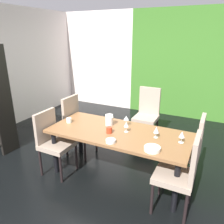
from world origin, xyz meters
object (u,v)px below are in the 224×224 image
chair_head_far (147,112)px  chair_right_far (190,147)px  chair_right_near (182,171)px  serving_bowl_near_window (152,149)px  dining_table (118,137)px  wine_glass_right (156,130)px  wine_glass_left (182,135)px  serving_bowl_near_shelf (111,141)px  cup_front (109,130)px  wine_glass_west (126,125)px  pitcher_rear (109,120)px  wine_glass_east (126,118)px  chair_left_far (77,123)px  chair_left_near (53,139)px  cup_corner (69,120)px

chair_head_far → chair_right_far: chair_head_far is taller
chair_right_near → chair_head_far: bearing=29.1°
chair_head_far → serving_bowl_near_window: 1.82m
dining_table → wine_glass_right: wine_glass_right is taller
chair_right_near → wine_glass_left: (-0.09, 0.37, 0.28)m
chair_head_far → serving_bowl_near_shelf: chair_head_far is taller
serving_bowl_near_window → cup_front: (-0.68, 0.21, 0.02)m
chair_head_far → wine_glass_west: chair_head_far is taller
chair_right_near → pitcher_rear: bearing=68.4°
cup_front → pitcher_rear: pitcher_rear is taller
dining_table → pitcher_rear: pitcher_rear is taller
chair_head_far → serving_bowl_near_window: chair_head_far is taller
chair_right_far → wine_glass_east: (-0.93, -0.07, 0.29)m
serving_bowl_near_window → chair_left_far: bearing=157.9°
chair_left_near → cup_front: chair_left_near is taller
chair_head_far → chair_left_near: chair_head_far is taller
dining_table → serving_bowl_near_shelf: serving_bowl_near_shelf is taller
dining_table → cup_front: cup_front is taller
serving_bowl_near_window → cup_corner: 1.44m
dining_table → chair_right_near: (0.94, -0.31, -0.09)m
chair_left_far → cup_front: bearing=64.1°
pitcher_rear → chair_right_near: bearing=-21.6°
cup_corner → pitcher_rear: size_ratio=0.48×
chair_left_near → wine_glass_west: size_ratio=6.54×
wine_glass_right → cup_front: (-0.62, -0.15, -0.06)m
serving_bowl_near_shelf → wine_glass_west: bearing=81.8°
wine_glass_west → wine_glass_right: bearing=1.3°
pitcher_rear → serving_bowl_near_window: bearing=-29.4°
chair_head_far → chair_right_near: bearing=119.1°
pitcher_rear → wine_glass_east: bearing=22.6°
chair_left_far → wine_glass_west: bearing=75.3°
chair_right_near → cup_corner: bearing=81.0°
dining_table → serving_bowl_near_shelf: size_ratio=15.70×
chair_right_far → cup_front: size_ratio=11.69×
chair_right_near → wine_glass_east: 1.12m
cup_front → serving_bowl_near_shelf: bearing=-59.2°
chair_head_far → chair_right_near: size_ratio=1.03×
chair_left_near → wine_glass_west: (1.04, 0.35, 0.29)m
wine_glass_left → cup_corner: bearing=-177.1°
chair_right_near → wine_glass_west: 0.96m
chair_left_near → cup_front: size_ratio=11.17×
chair_left_near → serving_bowl_near_window: 1.53m
chair_head_far → serving_bowl_near_shelf: size_ratio=8.29×
chair_left_near → serving_bowl_near_shelf: 1.01m
wine_glass_left → cup_corner: (-1.69, -0.08, -0.07)m
serving_bowl_near_shelf → cup_front: bearing=120.8°
wine_glass_right → cup_corner: size_ratio=1.88×
wine_glass_east → chair_left_far: bearing=175.9°
dining_table → wine_glass_west: wine_glass_west is taller
chair_right_far → dining_table: bearing=108.4°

